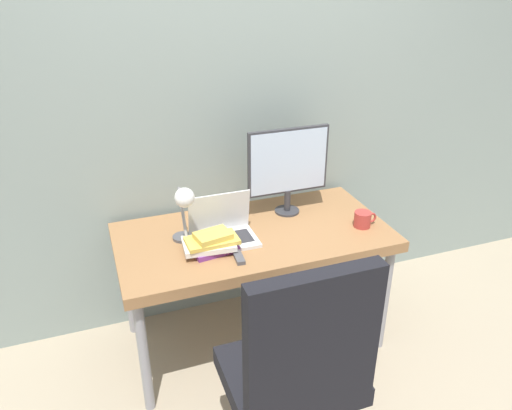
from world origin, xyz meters
The scene contains 10 objects.
ground_plane centered at (0.00, 0.00, 0.00)m, with size 12.00×12.00×0.00m, color tan.
wall_back centered at (0.00, 0.80, 1.30)m, with size 8.00×0.05×2.60m.
desk centered at (0.00, 0.37, 0.66)m, with size 1.45×0.74×0.72m.
laptop centered at (-0.17, 0.35, 0.77)m, with size 0.33×0.23×0.24m.
monitor centered at (0.26, 0.53, 1.01)m, with size 0.47×0.14×0.50m.
desk_lamp centered at (-0.37, 0.32, 0.96)m, with size 0.10×0.23×0.34m.
office_chair centered at (-0.12, -0.51, 0.62)m, with size 0.59×0.62×1.11m.
book_stack centered at (-0.26, 0.26, 0.77)m, with size 0.28×0.20×0.10m.
tv_remote centered at (-0.16, 0.16, 0.73)m, with size 0.05×0.14×0.02m.
mug centered at (0.58, 0.23, 0.76)m, with size 0.13×0.09×0.09m.
Camera 1 is at (-0.77, -1.82, 2.03)m, focal length 35.00 mm.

